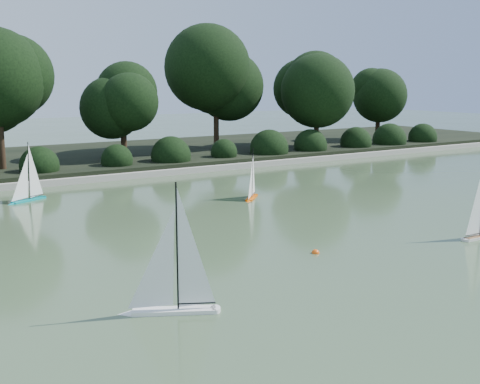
{
  "coord_description": "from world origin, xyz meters",
  "views": [
    {
      "loc": [
        -6.52,
        -7.69,
        2.87
      ],
      "look_at": [
        -0.25,
        2.17,
        0.7
      ],
      "focal_mm": 45.0,
      "sensor_mm": 36.0,
      "label": 1
    }
  ],
  "objects_px": {
    "sailboat_orange": "(251,191)",
    "race_buoy": "(316,253)",
    "sailboat_teal": "(25,192)",
    "sailboat_white_a": "(166,292)"
  },
  "relations": [
    {
      "from": "sailboat_orange",
      "to": "race_buoy",
      "type": "relative_size",
      "value": 9.93
    },
    {
      "from": "race_buoy",
      "to": "sailboat_orange",
      "type": "bearing_deg",
      "value": 69.54
    },
    {
      "from": "sailboat_orange",
      "to": "sailboat_teal",
      "type": "bearing_deg",
      "value": 150.84
    },
    {
      "from": "sailboat_teal",
      "to": "race_buoy",
      "type": "height_order",
      "value": "sailboat_teal"
    },
    {
      "from": "sailboat_orange",
      "to": "race_buoy",
      "type": "bearing_deg",
      "value": -110.46
    },
    {
      "from": "sailboat_orange",
      "to": "sailboat_teal",
      "type": "distance_m",
      "value": 5.45
    },
    {
      "from": "sailboat_teal",
      "to": "sailboat_white_a",
      "type": "bearing_deg",
      "value": -91.45
    },
    {
      "from": "sailboat_white_a",
      "to": "sailboat_orange",
      "type": "bearing_deg",
      "value": 48.31
    },
    {
      "from": "sailboat_orange",
      "to": "sailboat_white_a",
      "type": "bearing_deg",
      "value": -131.69
    },
    {
      "from": "sailboat_teal",
      "to": "race_buoy",
      "type": "relative_size",
      "value": 11.36
    }
  ]
}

